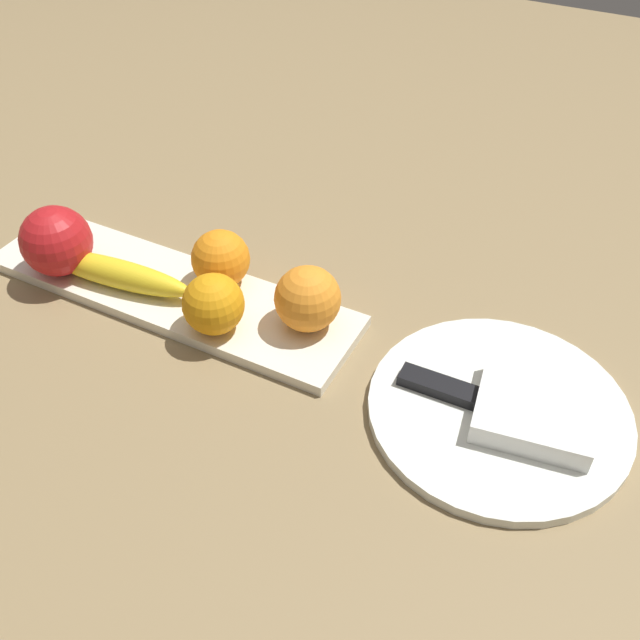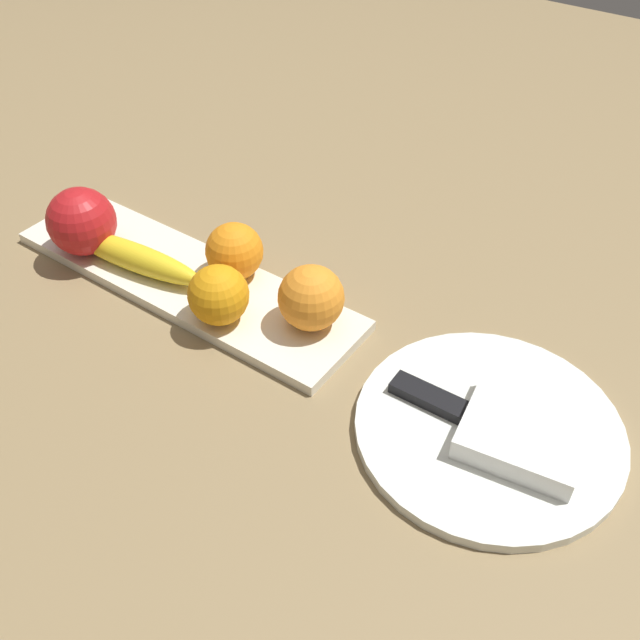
{
  "view_description": "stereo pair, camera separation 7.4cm",
  "coord_description": "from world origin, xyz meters",
  "px_view_note": "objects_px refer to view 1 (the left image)",
  "views": [
    {
      "loc": [
        0.45,
        -0.51,
        0.54
      ],
      "look_at": [
        0.2,
        -0.02,
        0.04
      ],
      "focal_mm": 39.78,
      "sensor_mm": 36.0,
      "label": 1
    },
    {
      "loc": [
        0.52,
        -0.48,
        0.54
      ],
      "look_at": [
        0.2,
        -0.02,
        0.04
      ],
      "focal_mm": 39.78,
      "sensor_mm": 36.0,
      "label": 2
    }
  ],
  "objects_px": {
    "banana": "(116,273)",
    "orange_center": "(213,304)",
    "orange_near_apple": "(308,299)",
    "knife": "(457,393)",
    "folded_napkin": "(535,410)",
    "apple": "(56,241)",
    "dinner_plate": "(498,410)",
    "fruit_tray": "(170,291)",
    "orange_near_banana": "(221,259)"
  },
  "relations": [
    {
      "from": "orange_near_apple",
      "to": "orange_near_banana",
      "type": "bearing_deg",
      "value": 171.45
    },
    {
      "from": "orange_near_apple",
      "to": "dinner_plate",
      "type": "relative_size",
      "value": 0.28
    },
    {
      "from": "orange_near_apple",
      "to": "orange_center",
      "type": "bearing_deg",
      "value": -149.23
    },
    {
      "from": "dinner_plate",
      "to": "apple",
      "type": "bearing_deg",
      "value": -176.59
    },
    {
      "from": "apple",
      "to": "knife",
      "type": "height_order",
      "value": "apple"
    },
    {
      "from": "orange_center",
      "to": "orange_near_apple",
      "type": "bearing_deg",
      "value": 30.77
    },
    {
      "from": "banana",
      "to": "orange_center",
      "type": "distance_m",
      "value": 0.15
    },
    {
      "from": "orange_near_apple",
      "to": "knife",
      "type": "relative_size",
      "value": 0.4
    },
    {
      "from": "orange_near_apple",
      "to": "dinner_plate",
      "type": "bearing_deg",
      "value": -4.57
    },
    {
      "from": "dinner_plate",
      "to": "orange_near_banana",
      "type": "bearing_deg",
      "value": 174.01
    },
    {
      "from": "orange_near_apple",
      "to": "dinner_plate",
      "type": "distance_m",
      "value": 0.23
    },
    {
      "from": "folded_napkin",
      "to": "apple",
      "type": "bearing_deg",
      "value": -176.79
    },
    {
      "from": "dinner_plate",
      "to": "orange_near_apple",
      "type": "bearing_deg",
      "value": 175.43
    },
    {
      "from": "fruit_tray",
      "to": "orange_near_apple",
      "type": "distance_m",
      "value": 0.18
    },
    {
      "from": "banana",
      "to": "orange_near_apple",
      "type": "distance_m",
      "value": 0.24
    },
    {
      "from": "orange_center",
      "to": "apple",
      "type": "bearing_deg",
      "value": 179.44
    },
    {
      "from": "fruit_tray",
      "to": "orange_near_banana",
      "type": "distance_m",
      "value": 0.07
    },
    {
      "from": "folded_napkin",
      "to": "knife",
      "type": "distance_m",
      "value": 0.07
    },
    {
      "from": "knife",
      "to": "apple",
      "type": "bearing_deg",
      "value": -178.46
    },
    {
      "from": "banana",
      "to": "orange_near_banana",
      "type": "xyz_separation_m",
      "value": [
        0.11,
        0.06,
        0.02
      ]
    },
    {
      "from": "banana",
      "to": "orange_near_apple",
      "type": "relative_size",
      "value": 2.71
    },
    {
      "from": "orange_near_apple",
      "to": "knife",
      "type": "distance_m",
      "value": 0.19
    },
    {
      "from": "orange_near_banana",
      "to": "banana",
      "type": "bearing_deg",
      "value": -150.24
    },
    {
      "from": "orange_center",
      "to": "folded_napkin",
      "type": "distance_m",
      "value": 0.35
    },
    {
      "from": "dinner_plate",
      "to": "folded_napkin",
      "type": "bearing_deg",
      "value": 0.0
    },
    {
      "from": "apple",
      "to": "folded_napkin",
      "type": "distance_m",
      "value": 0.57
    },
    {
      "from": "apple",
      "to": "banana",
      "type": "relative_size",
      "value": 0.42
    },
    {
      "from": "orange_near_apple",
      "to": "knife",
      "type": "bearing_deg",
      "value": -7.81
    },
    {
      "from": "knife",
      "to": "dinner_plate",
      "type": "bearing_deg",
      "value": 8.35
    },
    {
      "from": "banana",
      "to": "fruit_tray",
      "type": "bearing_deg",
      "value": -162.4
    },
    {
      "from": "fruit_tray",
      "to": "dinner_plate",
      "type": "relative_size",
      "value": 1.79
    },
    {
      "from": "folded_napkin",
      "to": "knife",
      "type": "height_order",
      "value": "folded_napkin"
    },
    {
      "from": "orange_near_apple",
      "to": "fruit_tray",
      "type": "bearing_deg",
      "value": -174.17
    },
    {
      "from": "banana",
      "to": "knife",
      "type": "relative_size",
      "value": 1.09
    },
    {
      "from": "orange_near_banana",
      "to": "knife",
      "type": "xyz_separation_m",
      "value": [
        0.31,
        -0.04,
        -0.03
      ]
    },
    {
      "from": "apple",
      "to": "orange_near_apple",
      "type": "relative_size",
      "value": 1.15
    },
    {
      "from": "folded_napkin",
      "to": "orange_center",
      "type": "bearing_deg",
      "value": -174.37
    },
    {
      "from": "banana",
      "to": "knife",
      "type": "height_order",
      "value": "banana"
    },
    {
      "from": "fruit_tray",
      "to": "orange_center",
      "type": "bearing_deg",
      "value": -20.96
    },
    {
      "from": "fruit_tray",
      "to": "orange_near_apple",
      "type": "xyz_separation_m",
      "value": [
        0.18,
        0.02,
        0.04
      ]
    },
    {
      "from": "banana",
      "to": "orange_near_banana",
      "type": "bearing_deg",
      "value": -156.51
    },
    {
      "from": "apple",
      "to": "fruit_tray",
      "type": "bearing_deg",
      "value": 13.45
    },
    {
      "from": "orange_near_banana",
      "to": "apple",
      "type": "bearing_deg",
      "value": -159.64
    },
    {
      "from": "dinner_plate",
      "to": "banana",
      "type": "bearing_deg",
      "value": -176.9
    },
    {
      "from": "dinner_plate",
      "to": "knife",
      "type": "bearing_deg",
      "value": -170.32
    },
    {
      "from": "orange_near_banana",
      "to": "folded_napkin",
      "type": "xyz_separation_m",
      "value": [
        0.38,
        -0.04,
        -0.02
      ]
    },
    {
      "from": "apple",
      "to": "knife",
      "type": "bearing_deg",
      "value": 2.87
    },
    {
      "from": "apple",
      "to": "orange_near_banana",
      "type": "height_order",
      "value": "apple"
    },
    {
      "from": "knife",
      "to": "folded_napkin",
      "type": "bearing_deg",
      "value": 4.14
    },
    {
      "from": "apple",
      "to": "folded_napkin",
      "type": "bearing_deg",
      "value": 3.21
    }
  ]
}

